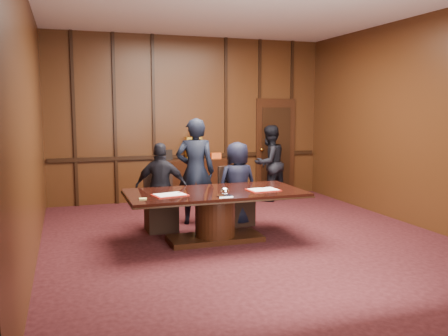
{
  "coord_description": "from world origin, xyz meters",
  "views": [
    {
      "loc": [
        -2.59,
        -6.47,
        1.99
      ],
      "look_at": [
        -0.24,
        0.52,
        1.05
      ],
      "focal_mm": 38.0,
      "sensor_mm": 36.0,
      "label": 1
    }
  ],
  "objects_px": {
    "sideboard": "(194,178)",
    "witness_left": "(195,171)",
    "witness_right": "(269,163)",
    "signatory_left": "(161,188)",
    "conference_table": "(215,208)",
    "signatory_right": "(237,184)"
  },
  "relations": [
    {
      "from": "sideboard",
      "to": "witness_left",
      "type": "relative_size",
      "value": 0.88
    },
    {
      "from": "witness_right",
      "to": "signatory_left",
      "type": "bearing_deg",
      "value": 12.86
    },
    {
      "from": "conference_table",
      "to": "signatory_right",
      "type": "distance_m",
      "value": 1.05
    },
    {
      "from": "sideboard",
      "to": "witness_left",
      "type": "height_order",
      "value": "witness_left"
    },
    {
      "from": "conference_table",
      "to": "witness_right",
      "type": "xyz_separation_m",
      "value": [
        2.05,
        2.64,
        0.3
      ]
    },
    {
      "from": "sideboard",
      "to": "conference_table",
      "type": "height_order",
      "value": "sideboard"
    },
    {
      "from": "sideboard",
      "to": "conference_table",
      "type": "bearing_deg",
      "value": -99.2
    },
    {
      "from": "conference_table",
      "to": "witness_left",
      "type": "bearing_deg",
      "value": 89.56
    },
    {
      "from": "signatory_left",
      "to": "witness_left",
      "type": "distance_m",
      "value": 0.77
    },
    {
      "from": "witness_left",
      "to": "witness_right",
      "type": "relative_size",
      "value": 1.12
    },
    {
      "from": "conference_table",
      "to": "witness_left",
      "type": "height_order",
      "value": "witness_left"
    },
    {
      "from": "conference_table",
      "to": "sideboard",
      "type": "bearing_deg",
      "value": 80.8
    },
    {
      "from": "sideboard",
      "to": "conference_table",
      "type": "relative_size",
      "value": 0.61
    },
    {
      "from": "conference_table",
      "to": "signatory_left",
      "type": "xyz_separation_m",
      "value": [
        -0.65,
        0.8,
        0.21
      ]
    },
    {
      "from": "signatory_left",
      "to": "signatory_right",
      "type": "height_order",
      "value": "signatory_left"
    },
    {
      "from": "conference_table",
      "to": "signatory_right",
      "type": "height_order",
      "value": "signatory_right"
    },
    {
      "from": "signatory_left",
      "to": "witness_right",
      "type": "relative_size",
      "value": 0.89
    },
    {
      "from": "signatory_right",
      "to": "witness_right",
      "type": "relative_size",
      "value": 0.88
    },
    {
      "from": "conference_table",
      "to": "signatory_right",
      "type": "xyz_separation_m",
      "value": [
        0.65,
        0.8,
        0.2
      ]
    },
    {
      "from": "sideboard",
      "to": "conference_table",
      "type": "xyz_separation_m",
      "value": [
        -0.5,
        -3.11,
        0.02
      ]
    },
    {
      "from": "conference_table",
      "to": "signatory_right",
      "type": "relative_size",
      "value": 1.84
    },
    {
      "from": "witness_left",
      "to": "witness_right",
      "type": "bearing_deg",
      "value": -128.75
    }
  ]
}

